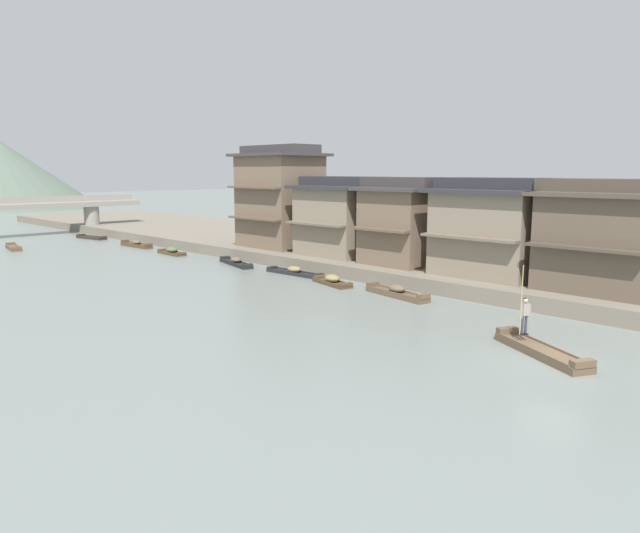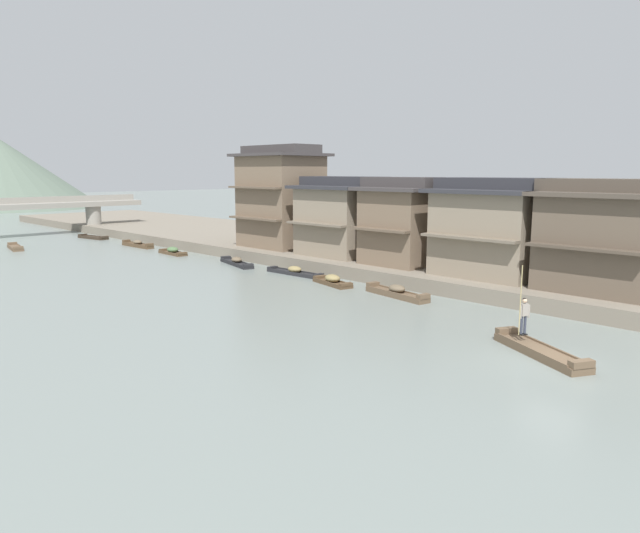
% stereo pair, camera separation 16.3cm
% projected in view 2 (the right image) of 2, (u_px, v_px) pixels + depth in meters
% --- Properties ---
extents(ground_plane, '(400.00, 400.00, 0.00)m').
position_uv_depth(ground_plane, '(553.00, 363.00, 22.85)').
color(ground_plane, gray).
extents(riverbank_right, '(18.00, 110.00, 0.92)m').
position_uv_depth(riverbank_right, '(317.00, 246.00, 55.17)').
color(riverbank_right, slate).
rests_on(riverbank_right, ground).
extents(boat_foreground_poled, '(3.33, 4.94, 0.56)m').
position_uv_depth(boat_foreground_poled, '(540.00, 351.00, 23.76)').
color(boat_foreground_poled, brown).
rests_on(boat_foreground_poled, ground).
extents(boatman_person, '(0.54, 0.35, 3.04)m').
position_uv_depth(boatman_person, '(524.00, 312.00, 24.67)').
color(boatman_person, black).
rests_on(boatman_person, boat_foreground_poled).
extents(boat_moored_nearest, '(1.69, 4.85, 0.74)m').
position_uv_depth(boat_moored_nearest, '(397.00, 293.00, 34.91)').
color(boat_moored_nearest, brown).
rests_on(boat_moored_nearest, ground).
extents(boat_moored_second, '(2.08, 5.10, 0.66)m').
position_uv_depth(boat_moored_second, '(237.00, 262.00, 46.80)').
color(boat_moored_second, '#232326').
rests_on(boat_moored_second, ground).
extents(boat_moored_third, '(1.64, 4.36, 0.49)m').
position_uv_depth(boat_moored_third, '(15.00, 248.00, 56.29)').
color(boat_moored_third, brown).
rests_on(boat_moored_third, ground).
extents(boat_moored_far, '(0.99, 4.87, 0.69)m').
position_uv_depth(boat_moored_far, '(138.00, 245.00, 58.04)').
color(boat_moored_far, brown).
rests_on(boat_moored_far, ground).
extents(boat_midriver_drifting, '(1.12, 3.67, 0.69)m').
position_uv_depth(boat_midriver_drifting, '(173.00, 252.00, 52.83)').
color(boat_midriver_drifting, brown).
rests_on(boat_midriver_drifting, ground).
extents(boat_midriver_upstream, '(1.16, 5.12, 0.63)m').
position_uv_depth(boat_midriver_upstream, '(295.00, 272.00, 42.43)').
color(boat_midriver_upstream, '#232326').
rests_on(boat_midriver_upstream, ground).
extents(boat_upstream_distant, '(1.81, 4.48, 0.41)m').
position_uv_depth(boat_upstream_distant, '(93.00, 237.00, 65.16)').
color(boat_upstream_distant, '#33281E').
rests_on(boat_upstream_distant, ground).
extents(boat_crossing_west, '(1.76, 3.64, 0.70)m').
position_uv_depth(boat_crossing_west, '(332.00, 281.00, 38.63)').
color(boat_crossing_west, brown).
rests_on(boat_crossing_west, ground).
extents(house_waterfront_nearest, '(5.96, 6.97, 6.14)m').
position_uv_depth(house_waterfront_nearest, '(604.00, 237.00, 31.76)').
color(house_waterfront_nearest, brown).
rests_on(house_waterfront_nearest, riverbank_right).
extents(house_waterfront_second, '(6.89, 7.22, 6.14)m').
position_uv_depth(house_waterfront_second, '(495.00, 228.00, 36.85)').
color(house_waterfront_second, gray).
rests_on(house_waterfront_second, riverbank_right).
extents(house_waterfront_tall, '(5.20, 5.62, 6.14)m').
position_uv_depth(house_waterfront_tall, '(401.00, 222.00, 41.06)').
color(house_waterfront_tall, '#75604C').
rests_on(house_waterfront_tall, riverbank_right).
extents(house_waterfront_narrow, '(6.59, 6.71, 6.14)m').
position_uv_depth(house_waterfront_narrow, '(343.00, 217.00, 45.91)').
color(house_waterfront_narrow, gray).
rests_on(house_waterfront_narrow, riverbank_right).
extents(house_waterfront_far, '(6.32, 7.21, 8.74)m').
position_uv_depth(house_waterfront_far, '(281.00, 197.00, 50.78)').
color(house_waterfront_far, '#75604C').
rests_on(house_waterfront_far, riverbank_right).
extents(stone_bridge, '(29.39, 2.40, 4.48)m').
position_uv_depth(stone_bridge, '(16.00, 211.00, 66.07)').
color(stone_bridge, gray).
rests_on(stone_bridge, ground).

